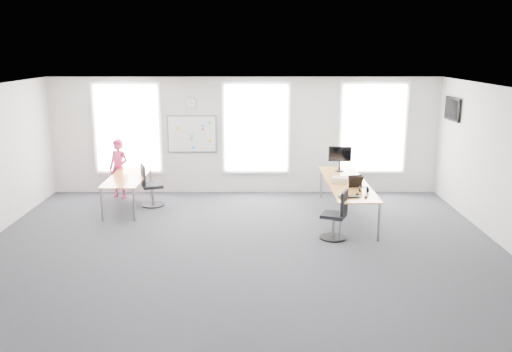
{
  "coord_description": "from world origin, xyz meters",
  "views": [
    {
      "loc": [
        0.26,
        -9.81,
        3.72
      ],
      "look_at": [
        0.29,
        1.2,
        1.1
      ],
      "focal_mm": 38.0,
      "sensor_mm": 36.0,
      "label": 1
    }
  ],
  "objects_px": {
    "chair_left": "(150,188)",
    "desk_left": "(127,179)",
    "monitor": "(340,156)",
    "keyboard": "(349,197)",
    "desk_right": "(347,185)",
    "person": "(119,169)",
    "headphones": "(363,189)",
    "chair_right": "(336,218)"
  },
  "relations": [
    {
      "from": "monitor",
      "to": "keyboard",
      "type": "bearing_deg",
      "value": -87.53
    },
    {
      "from": "keyboard",
      "to": "desk_right",
      "type": "bearing_deg",
      "value": 67.36
    },
    {
      "from": "desk_right",
      "to": "person",
      "type": "xyz_separation_m",
      "value": [
        -5.47,
        1.61,
        0.01
      ]
    },
    {
      "from": "desk_right",
      "to": "chair_left",
      "type": "xyz_separation_m",
      "value": [
        -4.56,
        0.87,
        -0.3
      ]
    },
    {
      "from": "keyboard",
      "to": "chair_left",
      "type": "bearing_deg",
      "value": 139.46
    },
    {
      "from": "keyboard",
      "to": "headphones",
      "type": "bearing_deg",
      "value": 33.43
    },
    {
      "from": "person",
      "to": "chair_right",
      "type": "bearing_deg",
      "value": -6.62
    },
    {
      "from": "chair_right",
      "to": "person",
      "type": "xyz_separation_m",
      "value": [
        -5.04,
        3.06,
        0.31
      ]
    },
    {
      "from": "chair_left",
      "to": "monitor",
      "type": "xyz_separation_m",
      "value": [
        4.56,
        0.22,
        0.72
      ]
    },
    {
      "from": "desk_right",
      "to": "chair_left",
      "type": "distance_m",
      "value": 4.66
    },
    {
      "from": "desk_right",
      "to": "desk_left",
      "type": "xyz_separation_m",
      "value": [
        -5.05,
        0.7,
        -0.05
      ]
    },
    {
      "from": "desk_right",
      "to": "monitor",
      "type": "height_order",
      "value": "monitor"
    },
    {
      "from": "desk_right",
      "to": "chair_left",
      "type": "bearing_deg",
      "value": 169.16
    },
    {
      "from": "chair_left",
      "to": "chair_right",
      "type": "bearing_deg",
      "value": -138.76
    },
    {
      "from": "desk_left",
      "to": "keyboard",
      "type": "bearing_deg",
      "value": -21.76
    },
    {
      "from": "chair_right",
      "to": "chair_left",
      "type": "xyz_separation_m",
      "value": [
        -4.13,
        2.33,
        0.01
      ]
    },
    {
      "from": "headphones",
      "to": "monitor",
      "type": "height_order",
      "value": "monitor"
    },
    {
      "from": "keyboard",
      "to": "monitor",
      "type": "bearing_deg",
      "value": 71.09
    },
    {
      "from": "desk_left",
      "to": "headphones",
      "type": "bearing_deg",
      "value": -16.24
    },
    {
      "from": "person",
      "to": "monitor",
      "type": "relative_size",
      "value": 2.46
    },
    {
      "from": "chair_left",
      "to": "headphones",
      "type": "relative_size",
      "value": 5.07
    },
    {
      "from": "person",
      "to": "desk_right",
      "type": "bearing_deg",
      "value": 8.29
    },
    {
      "from": "chair_left",
      "to": "monitor",
      "type": "bearing_deg",
      "value": -106.55
    },
    {
      "from": "headphones",
      "to": "monitor",
      "type": "xyz_separation_m",
      "value": [
        -0.2,
        1.93,
        0.31
      ]
    },
    {
      "from": "chair_left",
      "to": "desk_left",
      "type": "bearing_deg",
      "value": 89.83
    },
    {
      "from": "chair_right",
      "to": "person",
      "type": "distance_m",
      "value": 5.9
    },
    {
      "from": "desk_left",
      "to": "headphones",
      "type": "relative_size",
      "value": 10.3
    },
    {
      "from": "person",
      "to": "headphones",
      "type": "xyz_separation_m",
      "value": [
        5.68,
        -2.44,
        0.1
      ]
    },
    {
      "from": "keyboard",
      "to": "headphones",
      "type": "distance_m",
      "value": 0.56
    },
    {
      "from": "chair_left",
      "to": "headphones",
      "type": "distance_m",
      "value": 5.08
    },
    {
      "from": "keyboard",
      "to": "desk_left",
      "type": "bearing_deg",
      "value": 143.47
    },
    {
      "from": "desk_right",
      "to": "person",
      "type": "distance_m",
      "value": 5.71
    },
    {
      "from": "chair_right",
      "to": "chair_left",
      "type": "height_order",
      "value": "chair_left"
    },
    {
      "from": "chair_left",
      "to": "person",
      "type": "height_order",
      "value": "person"
    },
    {
      "from": "chair_left",
      "to": "headphones",
      "type": "height_order",
      "value": "chair_left"
    },
    {
      "from": "chair_right",
      "to": "keyboard",
      "type": "distance_m",
      "value": 0.5
    },
    {
      "from": "desk_left",
      "to": "person",
      "type": "bearing_deg",
      "value": 114.79
    },
    {
      "from": "headphones",
      "to": "monitor",
      "type": "distance_m",
      "value": 1.96
    },
    {
      "from": "desk_left",
      "to": "monitor",
      "type": "height_order",
      "value": "monitor"
    },
    {
      "from": "monitor",
      "to": "desk_right",
      "type": "bearing_deg",
      "value": -83.25
    },
    {
      "from": "person",
      "to": "headphones",
      "type": "relative_size",
      "value": 7.47
    },
    {
      "from": "desk_left",
      "to": "keyboard",
      "type": "xyz_separation_m",
      "value": [
        4.88,
        -1.95,
        0.12
      ]
    }
  ]
}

